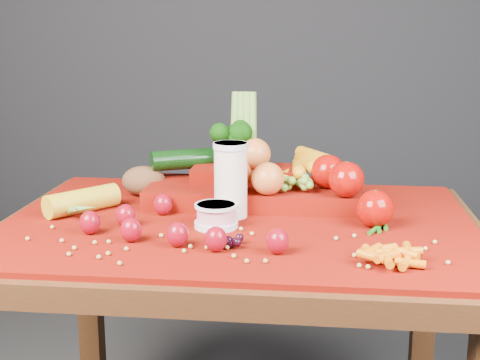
# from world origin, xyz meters

# --- Properties ---
(table) EXTENTS (1.10, 0.80, 0.75)m
(table) POSITION_xyz_m (0.00, 0.00, 0.66)
(table) COLOR #331C0B
(table) RESTS_ON ground
(red_cloth) EXTENTS (1.05, 0.75, 0.01)m
(red_cloth) POSITION_xyz_m (0.00, 0.00, 0.76)
(red_cloth) COLOR #6C0703
(red_cloth) RESTS_ON table
(milk_glass) EXTENTS (0.08, 0.08, 0.17)m
(milk_glass) POSITION_xyz_m (-0.02, 0.03, 0.85)
(milk_glass) COLOR silver
(milk_glass) RESTS_ON red_cloth
(yogurt_bowl) EXTENTS (0.10, 0.10, 0.05)m
(yogurt_bowl) POSITION_xyz_m (-0.04, -0.06, 0.79)
(yogurt_bowl) COLOR silver
(yogurt_bowl) RESTS_ON red_cloth
(strawberry_scatter) EXTENTS (0.44, 0.28, 0.05)m
(strawberry_scatter) POSITION_xyz_m (-0.13, -0.15, 0.79)
(strawberry_scatter) COLOR maroon
(strawberry_scatter) RESTS_ON red_cloth
(dark_grape_cluster) EXTENTS (0.06, 0.05, 0.03)m
(dark_grape_cluster) POSITION_xyz_m (-0.00, -0.18, 0.78)
(dark_grape_cluster) COLOR black
(dark_grape_cluster) RESTS_ON red_cloth
(soybean_scatter) EXTENTS (0.84, 0.24, 0.01)m
(soybean_scatter) POSITION_xyz_m (0.00, -0.20, 0.77)
(soybean_scatter) COLOR tan
(soybean_scatter) RESTS_ON red_cloth
(corn_ear) EXTENTS (0.25, 0.26, 0.06)m
(corn_ear) POSITION_xyz_m (-0.38, -0.01, 0.78)
(corn_ear) COLOR gold
(corn_ear) RESTS_ON red_cloth
(potato) EXTENTS (0.11, 0.08, 0.08)m
(potato) POSITION_xyz_m (-0.27, 0.19, 0.80)
(potato) COLOR #50321A
(potato) RESTS_ON red_cloth
(baby_carrot_pile) EXTENTS (0.17, 0.17, 0.03)m
(baby_carrot_pile) POSITION_xyz_m (0.32, -0.23, 0.78)
(baby_carrot_pile) COLOR #D36407
(baby_carrot_pile) RESTS_ON red_cloth
(green_bean_pile) EXTENTS (0.14, 0.12, 0.01)m
(green_bean_pile) POSITION_xyz_m (0.31, -0.01, 0.77)
(green_bean_pile) COLOR #1D5C15
(green_bean_pile) RESTS_ON red_cloth
(produce_mound) EXTENTS (0.60, 0.38, 0.27)m
(produce_mound) POSITION_xyz_m (0.05, 0.15, 0.82)
(produce_mound) COLOR #6C0703
(produce_mound) RESTS_ON red_cloth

